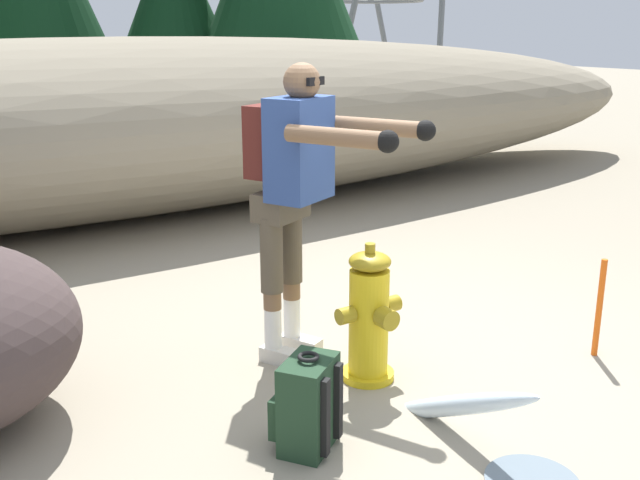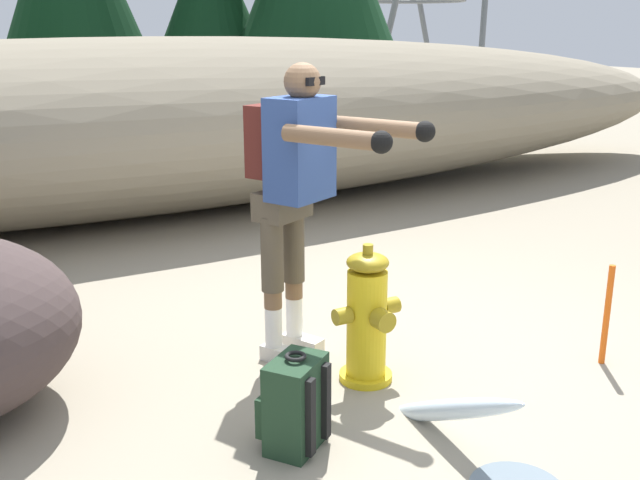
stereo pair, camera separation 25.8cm
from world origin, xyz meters
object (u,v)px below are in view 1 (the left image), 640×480
spare_backpack (307,405)px  survey_stake (599,308)px  fire_hydrant (369,318)px  utility_worker (296,178)px

spare_backpack → survey_stake: size_ratio=0.78×
fire_hydrant → spare_backpack: 0.78m
spare_backpack → utility_worker: bearing=-64.1°
fire_hydrant → utility_worker: 0.87m
fire_hydrant → survey_stake: (1.31, -0.50, -0.06)m
utility_worker → fire_hydrant: bearing=-0.2°
fire_hydrant → utility_worker: bearing=115.0°
utility_worker → spare_backpack: 1.29m
survey_stake → spare_backpack: bearing=177.1°
utility_worker → survey_stake: size_ratio=2.85×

